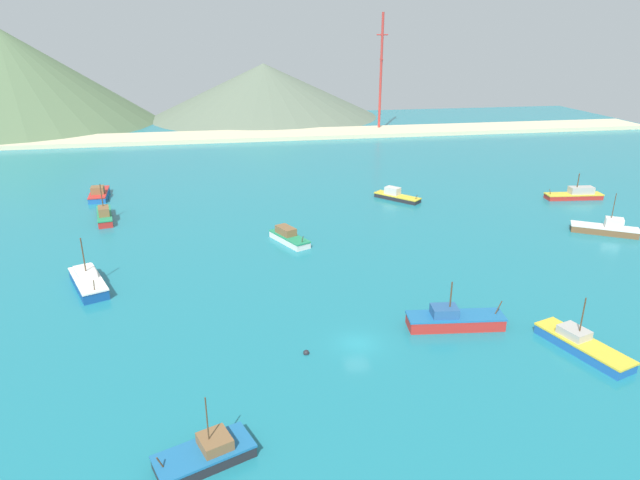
# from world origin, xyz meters

# --- Properties ---
(ground) EXTENTS (260.00, 280.00, 0.50)m
(ground) POSITION_xyz_m (0.00, 30.00, -0.25)
(ground) COLOR teal
(fishing_boat_1) EXTENTS (9.75, 7.39, 6.66)m
(fishing_boat_1) POSITION_xyz_m (46.26, 24.84, 0.87)
(fishing_boat_1) COLOR brown
(fishing_boat_1) RESTS_ON ground
(fishing_boat_2) EXTENTS (10.92, 3.64, 4.93)m
(fishing_boat_2) POSITION_xyz_m (53.09, 43.01, 0.86)
(fishing_boat_2) COLOR red
(fishing_boat_2) RESTS_ON ground
(fishing_boat_3) EXTENTS (5.71, 10.32, 5.68)m
(fishing_boat_3) POSITION_xyz_m (21.68, -5.16, 0.72)
(fishing_boat_3) COLOR #1E5BA8
(fishing_boat_3) RESTS_ON ground
(fishing_boat_5) EXTENTS (7.87, 5.60, 5.59)m
(fishing_boat_5) POSITION_xyz_m (-14.94, -13.95, 0.69)
(fishing_boat_5) COLOR #232328
(fishing_boat_5) RESTS_ON ground
(fishing_boat_6) EXTENTS (6.40, 9.75, 6.55)m
(fishing_boat_6) POSITION_xyz_m (-29.92, 18.50, 0.87)
(fishing_boat_6) COLOR #14478C
(fishing_boat_6) RESTS_ON ground
(fishing_boat_7) EXTENTS (10.66, 3.94, 5.37)m
(fishing_boat_7) POSITION_xyz_m (10.99, 1.51, 0.89)
(fishing_boat_7) COLOR red
(fishing_boat_7) RESTS_ON ground
(fishing_boat_8) EXTENTS (5.67, 8.19, 2.21)m
(fishing_boat_8) POSITION_xyz_m (-3.47, 29.84, 0.83)
(fishing_boat_8) COLOR silver
(fishing_boat_8) RESTS_ON ground
(fishing_boat_9) EXTENTS (4.16, 9.58, 6.42)m
(fishing_boat_9) POSITION_xyz_m (-32.79, 45.24, 0.93)
(fishing_boat_9) COLOR red
(fishing_boat_9) RESTS_ON ground
(fishing_boat_10) EXTENTS (7.75, 8.41, 2.27)m
(fishing_boat_10) POSITION_xyz_m (19.28, 48.45, 0.75)
(fishing_boat_10) COLOR #232328
(fishing_boat_10) RESTS_ON ground
(fishing_boat_11) EXTENTS (3.90, 9.12, 2.48)m
(fishing_boat_11) POSITION_xyz_m (-36.39, 59.45, 0.81)
(fishing_boat_11) COLOR #1E5BA8
(fishing_boat_11) RESTS_ON ground
(buoy_0) EXTENTS (0.61, 0.61, 0.61)m
(buoy_0) POSITION_xyz_m (-5.47, -0.94, 0.11)
(buoy_0) COLOR #232328
(buoy_0) RESTS_ON ground
(beach_strip) EXTENTS (247.00, 15.07, 1.20)m
(beach_strip) POSITION_xyz_m (0.00, 118.10, 0.60)
(beach_strip) COLOR beige
(beach_strip) RESTS_ON ground
(hill_west) EXTENTS (95.31, 95.31, 31.54)m
(hill_west) POSITION_xyz_m (-82.75, 156.71, 15.77)
(hill_west) COLOR #56704C
(hill_west) RESTS_ON ground
(hill_central) EXTENTS (83.48, 83.48, 18.87)m
(hill_central) POSITION_xyz_m (3.66, 161.87, 9.43)
(hill_central) COLOR #60705B
(hill_central) RESTS_ON ground
(radio_tower) EXTENTS (3.52, 2.81, 35.16)m
(radio_tower) POSITION_xyz_m (36.70, 122.16, 17.93)
(radio_tower) COLOR #B7332D
(radio_tower) RESTS_ON ground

